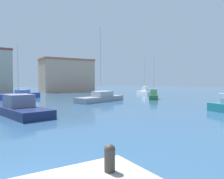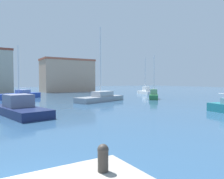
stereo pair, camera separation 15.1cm
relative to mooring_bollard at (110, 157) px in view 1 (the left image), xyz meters
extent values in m
plane|color=#2D5175|center=(13.41, 21.64, -1.41)|extent=(160.00, 160.00, 0.00)
cylinder|color=#38332D|center=(0.00, 0.00, -0.08)|extent=(0.21, 0.21, 0.43)
sphere|color=#38332D|center=(0.00, 0.00, 0.14)|extent=(0.22, 0.22, 0.22)
cube|color=#28703D|center=(21.79, 22.22, -1.05)|extent=(3.77, 3.87, 0.72)
cube|color=gray|center=(21.95, 22.39, -0.26)|extent=(1.56, 1.56, 0.85)
cylinder|color=silver|center=(21.79, 22.22, 2.43)|extent=(0.12, 0.12, 6.23)
cube|color=gray|center=(12.61, 23.14, -1.06)|extent=(8.39, 5.01, 0.70)
cube|color=#ADB0B5|center=(13.05, 23.31, -0.35)|extent=(3.39, 2.67, 0.72)
cylinder|color=silver|center=(12.61, 23.14, 4.11)|extent=(0.12, 0.12, 9.64)
cube|color=#233D93|center=(3.67, 34.79, -0.98)|extent=(7.43, 5.84, 0.84)
cube|color=#6E7DB1|center=(4.41, 35.23, -0.28)|extent=(2.41, 2.36, 0.58)
cylinder|color=silver|center=(3.67, 34.79, 3.35)|extent=(0.12, 0.12, 7.82)
cylinder|color=silver|center=(4.78, 35.46, 0.34)|extent=(2.19, 1.37, 0.08)
cube|color=#19234C|center=(0.95, 15.85, -1.06)|extent=(3.96, 7.78, 0.69)
cube|color=slate|center=(0.88, 16.22, -0.19)|extent=(2.35, 2.53, 1.06)
cube|color=white|center=(29.14, 32.98, -1.08)|extent=(2.44, 5.09, 0.65)
cube|color=silver|center=(29.06, 32.58, -0.23)|extent=(1.27, 1.86, 1.05)
cylinder|color=silver|center=(29.14, 32.98, 2.95)|extent=(0.12, 0.12, 7.43)
cube|color=tan|center=(18.72, 52.94, 2.72)|extent=(13.38, 7.10, 8.24)
cube|color=#B25B42|center=(18.72, 52.94, 7.09)|extent=(13.65, 7.24, 0.50)
camera|label=1|loc=(-2.19, -3.59, 1.48)|focal=34.92mm
camera|label=2|loc=(-2.06, -3.67, 1.48)|focal=34.92mm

